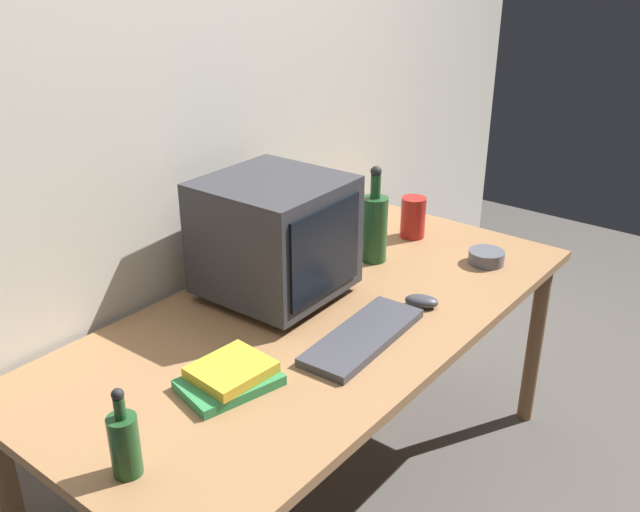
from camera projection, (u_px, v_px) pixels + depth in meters
The scene contains 12 objects.
ground_plane at pixel (320, 496), 2.35m from camera, with size 6.00×6.00×0.00m, color #56514C.
back_wall at pixel (195, 104), 2.10m from camera, with size 4.00×0.08×2.50m, color silver.
desk at pixel (320, 333), 2.09m from camera, with size 1.78×0.84×0.70m.
crt_monitor at pixel (274, 237), 2.07m from camera, with size 0.39×0.40×0.37m.
keyboard at pixel (363, 336), 1.91m from camera, with size 0.42×0.15×0.02m, color #3F3F47.
computer_mouse at pixel (422, 301), 2.08m from camera, with size 0.06×0.10×0.04m, color #3F3F47.
bottle_tall at pixel (374, 226), 2.34m from camera, with size 0.09×0.09×0.33m.
bottle_short at pixel (124, 442), 1.41m from camera, with size 0.06×0.06×0.21m.
book_stack at pixel (230, 377), 1.71m from camera, with size 0.26×0.21×0.05m.
mug at pixel (305, 242), 2.41m from camera, with size 0.12×0.08×0.09m.
cd_spindle at pixel (486, 257), 2.35m from camera, with size 0.12×0.12×0.04m, color #595B66.
metal_canister at pixel (413, 217), 2.54m from camera, with size 0.09×0.09×0.15m, color #A51E19.
Camera 1 is at (-1.41, -1.12, 1.71)m, focal length 39.36 mm.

